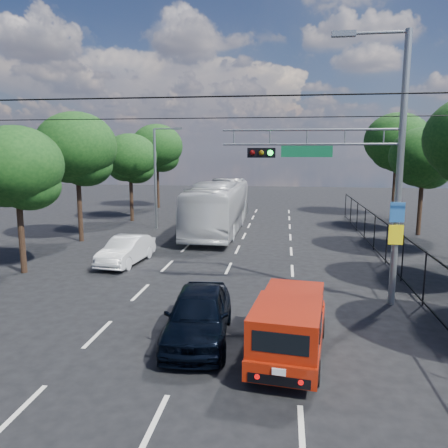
% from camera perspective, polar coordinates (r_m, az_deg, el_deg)
% --- Properties ---
extents(ground, '(120.00, 120.00, 0.00)m').
position_cam_1_polar(ground, '(10.00, -9.06, -24.19)').
color(ground, black).
rests_on(ground, ground).
extents(lane_markings, '(6.12, 38.00, 0.01)m').
position_cam_1_polar(lane_markings, '(22.75, 1.24, -4.47)').
color(lane_markings, beige).
rests_on(lane_markings, ground).
extents(signal_mast, '(6.43, 0.39, 9.50)m').
position_cam_1_polar(signal_mast, '(16.15, 17.84, 8.10)').
color(signal_mast, slate).
rests_on(signal_mast, ground).
extents(streetlight_left, '(2.09, 0.22, 7.08)m').
position_cam_1_polar(streetlight_left, '(31.25, -8.67, 6.58)').
color(streetlight_left, slate).
rests_on(streetlight_left, ground).
extents(utility_wires, '(22.00, 5.04, 0.74)m').
position_cam_1_polar(utility_wires, '(17.03, -0.77, 15.32)').
color(utility_wires, black).
rests_on(utility_wires, ground).
extents(fence_right, '(0.06, 34.03, 2.00)m').
position_cam_1_polar(fence_right, '(21.20, 21.52, -3.34)').
color(fence_right, black).
rests_on(fence_right, ground).
extents(tree_right_d, '(4.32, 4.32, 7.02)m').
position_cam_1_polar(tree_right_d, '(31.24, 24.62, 7.50)').
color(tree_right_d, black).
rests_on(tree_right_d, ground).
extents(tree_right_e, '(5.28, 5.28, 8.58)m').
position_cam_1_polar(tree_right_e, '(39.01, 21.66, 9.54)').
color(tree_right_e, black).
rests_on(tree_right_e, ground).
extents(tree_left_b, '(4.08, 4.08, 6.63)m').
position_cam_1_polar(tree_left_b, '(21.46, -25.40, 6.14)').
color(tree_left_b, black).
rests_on(tree_left_b, ground).
extents(tree_left_c, '(4.80, 4.80, 7.80)m').
position_cam_1_polar(tree_left_c, '(27.82, -18.63, 8.83)').
color(tree_left_c, black).
rests_on(tree_left_c, ground).
extents(tree_left_d, '(4.20, 4.20, 6.83)m').
position_cam_1_polar(tree_left_d, '(35.05, -12.12, 8.07)').
color(tree_left_d, black).
rests_on(tree_left_d, ground).
extents(tree_left_e, '(4.92, 4.92, 7.99)m').
position_cam_1_polar(tree_left_e, '(42.70, -8.72, 9.50)').
color(tree_left_e, black).
rests_on(tree_left_e, ground).
extents(red_pickup, '(2.22, 4.81, 1.73)m').
position_cam_1_polar(red_pickup, '(12.16, 8.61, -12.81)').
color(red_pickup, black).
rests_on(red_pickup, ground).
extents(navy_hatchback, '(2.15, 4.65, 1.54)m').
position_cam_1_polar(navy_hatchback, '(13.13, -3.37, -11.71)').
color(navy_hatchback, black).
rests_on(navy_hatchback, ground).
extents(white_bus, '(2.92, 12.38, 3.45)m').
position_cam_1_polar(white_bus, '(29.89, -0.69, 2.28)').
color(white_bus, silver).
rests_on(white_bus, ground).
extents(white_van, '(1.83, 4.22, 1.35)m').
position_cam_1_polar(white_van, '(22.08, -12.64, -3.35)').
color(white_van, silver).
rests_on(white_van, ground).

